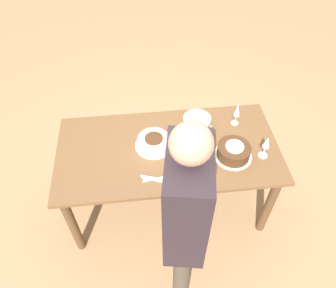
# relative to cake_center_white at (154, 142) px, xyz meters

# --- Properties ---
(ground_plane) EXTENTS (12.00, 12.00, 0.00)m
(ground_plane) POSITION_rel_cake_center_white_xyz_m (0.10, -0.04, -0.80)
(ground_plane) COLOR #A87F56
(dining_table) EXTENTS (1.70, 0.85, 0.76)m
(dining_table) POSITION_rel_cake_center_white_xyz_m (0.10, -0.04, -0.15)
(dining_table) COLOR brown
(dining_table) RESTS_ON ground_plane
(cake_center_white) EXTENTS (0.29, 0.29, 0.09)m
(cake_center_white) POSITION_rel_cake_center_white_xyz_m (0.00, 0.00, 0.00)
(cake_center_white) COLOR white
(cake_center_white) RESTS_ON dining_table
(cake_front_chocolate) EXTENTS (0.28, 0.28, 0.11)m
(cake_front_chocolate) POSITION_rel_cake_center_white_xyz_m (0.58, -0.17, 0.01)
(cake_front_chocolate) COLOR white
(cake_front_chocolate) RESTS_ON dining_table
(cake_back_decorated) EXTENTS (0.26, 0.26, 0.12)m
(cake_back_decorated) POSITION_rel_cake_center_white_xyz_m (0.35, 0.14, 0.02)
(cake_back_decorated) COLOR white
(cake_back_decorated) RESTS_ON dining_table
(wine_glass_near) EXTENTS (0.07, 0.07, 0.20)m
(wine_glass_near) POSITION_rel_cake_center_white_xyz_m (0.80, -0.19, 0.10)
(wine_glass_near) COLOR silver
(wine_glass_near) RESTS_ON dining_table
(wine_glass_far) EXTENTS (0.06, 0.06, 0.21)m
(wine_glass_far) POSITION_rel_cake_center_white_xyz_m (0.68, 0.17, 0.10)
(wine_glass_far) COLOR silver
(wine_glass_far) RESTS_ON dining_table
(fork_pile) EXTENTS (0.19, 0.08, 0.01)m
(fork_pile) POSITION_rel_cake_center_white_xyz_m (-0.03, -0.32, -0.03)
(fork_pile) COLOR silver
(fork_pile) RESTS_ON dining_table
(person_cutting) EXTENTS (0.29, 0.43, 1.74)m
(person_cutting) POSITION_rel_cake_center_white_xyz_m (0.12, -0.80, 0.26)
(person_cutting) COLOR #4C4238
(person_cutting) RESTS_ON ground_plane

